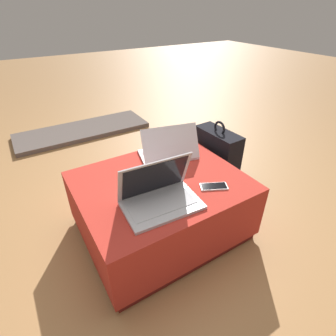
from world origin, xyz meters
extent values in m
plane|color=#9E7042|center=(0.00, 0.00, 0.00)|extent=(14.00, 14.00, 0.00)
cube|color=maroon|center=(0.00, 0.00, 0.03)|extent=(0.89, 0.73, 0.05)
cube|color=#B22D23|center=(0.00, 0.00, 0.22)|extent=(0.92, 0.76, 0.33)
cube|color=#B7B7BC|center=(-0.11, -0.20, 0.39)|extent=(0.39, 0.26, 0.02)
cube|color=#B2B2B7|center=(-0.11, -0.20, 0.40)|extent=(0.34, 0.15, 0.00)
cube|color=#B7B7BC|center=(-0.10, -0.12, 0.51)|extent=(0.38, 0.11, 0.22)
cube|color=black|center=(-0.10, -0.12, 0.51)|extent=(0.34, 0.09, 0.20)
cube|color=silver|center=(0.18, 0.22, 0.39)|extent=(0.40, 0.30, 0.02)
cube|color=#9E9EA3|center=(0.18, 0.22, 0.40)|extent=(0.33, 0.19, 0.00)
cube|color=silver|center=(0.17, 0.16, 0.50)|extent=(0.37, 0.18, 0.20)
cube|color=white|center=(0.17, 0.16, 0.49)|extent=(0.33, 0.16, 0.18)
cube|color=white|center=(0.21, -0.21, 0.38)|extent=(0.16, 0.12, 0.01)
cube|color=black|center=(0.21, -0.21, 0.39)|extent=(0.15, 0.11, 0.00)
cube|color=black|center=(0.60, 0.20, 0.23)|extent=(0.16, 0.37, 0.46)
cube|color=black|center=(0.69, 0.20, 0.14)|extent=(0.06, 0.29, 0.21)
torus|color=black|center=(0.60, 0.20, 0.49)|extent=(0.02, 0.10, 0.10)
cube|color=#564C47|center=(0.00, 1.73, 0.02)|extent=(1.40, 0.50, 0.04)
camera|label=1|loc=(-0.60, -1.05, 1.23)|focal=28.00mm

